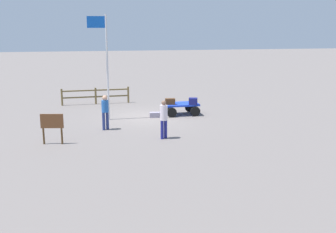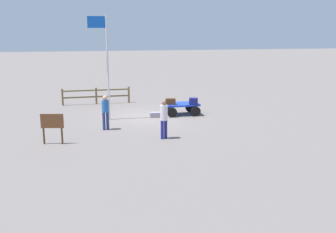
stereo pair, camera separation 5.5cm
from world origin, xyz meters
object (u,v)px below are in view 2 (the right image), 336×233
at_px(suitcase_olive, 156,115).
at_px(signboard, 52,124).
at_px(worker_lead, 164,117).
at_px(luggage_cart, 181,106).
at_px(suitcase_dark, 193,101).
at_px(flagpole, 105,58).
at_px(worker_trailing, 105,110).
at_px(suitcase_maroon, 171,101).

height_order(suitcase_olive, signboard, signboard).
distance_m(suitcase_olive, worker_lead, 4.38).
relative_size(suitcase_olive, signboard, 0.48).
bearing_deg(worker_lead, suitcase_olive, -93.84).
relative_size(luggage_cart, suitcase_olive, 3.11).
relative_size(suitcase_dark, flagpole, 0.10).
xyz_separation_m(suitcase_dark, worker_trailing, (4.91, 2.21, 0.17)).
relative_size(luggage_cart, suitcase_dark, 3.54).
distance_m(suitcase_dark, suitcase_maroon, 1.28).
relative_size(suitcase_dark, signboard, 0.42).
xyz_separation_m(suitcase_maroon, signboard, (5.96, 4.46, 0.06)).
xyz_separation_m(suitcase_dark, suitcase_olive, (2.14, -0.01, -0.69)).
bearing_deg(luggage_cart, suitcase_maroon, 17.82).
bearing_deg(signboard, suitcase_dark, -149.56).
bearing_deg(worker_lead, suitcase_maroon, -104.53).
bearing_deg(suitcase_dark, worker_trailing, 24.18).
xyz_separation_m(suitcase_maroon, worker_trailing, (3.66, 2.43, 0.18)).
relative_size(suitcase_dark, worker_trailing, 0.33).
distance_m(worker_lead, flagpole, 5.35).
distance_m(suitcase_maroon, worker_trailing, 4.40).
xyz_separation_m(suitcase_olive, flagpole, (2.63, 0.05, 3.14)).
relative_size(luggage_cart, flagpole, 0.35).
relative_size(worker_trailing, signboard, 1.29).
bearing_deg(signboard, flagpole, -120.24).
bearing_deg(suitcase_dark, worker_lead, 60.47).
bearing_deg(flagpole, signboard, 59.76).
relative_size(suitcase_dark, worker_lead, 0.32).
height_order(luggage_cart, flagpole, flagpole).
bearing_deg(suitcase_olive, suitcase_dark, 179.83).
bearing_deg(suitcase_maroon, suitcase_dark, 169.90).
height_order(worker_trailing, flagpole, flagpole).
distance_m(luggage_cart, worker_trailing, 5.08).
distance_m(suitcase_dark, worker_lead, 4.92).
bearing_deg(worker_trailing, suitcase_maroon, -146.40).
relative_size(suitcase_maroon, worker_lead, 0.34).
xyz_separation_m(suitcase_olive, worker_trailing, (2.78, 2.21, 0.85)).
xyz_separation_m(worker_lead, flagpole, (2.35, -4.24, 2.28)).
distance_m(suitcase_maroon, flagpole, 4.30).
relative_size(suitcase_olive, worker_trailing, 0.37).
bearing_deg(worker_trailing, suitcase_olive, -141.45).
relative_size(worker_lead, worker_trailing, 1.03).
height_order(luggage_cart, signboard, signboard).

